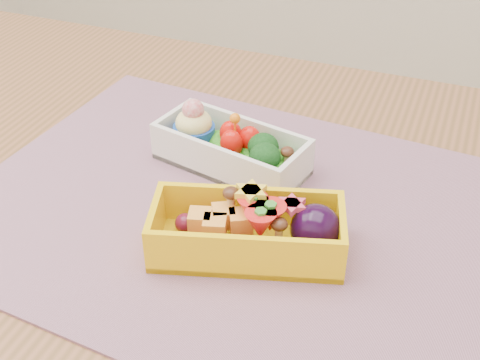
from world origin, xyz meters
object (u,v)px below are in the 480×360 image
(table, at_px, (199,264))
(bento_yellow, at_px, (252,230))
(bento_white, at_px, (230,148))
(placemat, at_px, (232,209))

(table, relative_size, bento_yellow, 5.86)
(bento_white, bearing_deg, bento_yellow, -47.79)
(bento_white, distance_m, bento_yellow, 0.15)
(bento_white, relative_size, bento_yellow, 0.94)
(placemat, bearing_deg, bento_white, 113.17)
(table, xyz_separation_m, placemat, (0.05, -0.00, 0.10))
(table, height_order, placemat, placemat)
(placemat, bearing_deg, bento_yellow, -52.14)
(table, distance_m, bento_yellow, 0.17)
(placemat, distance_m, bento_white, 0.09)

